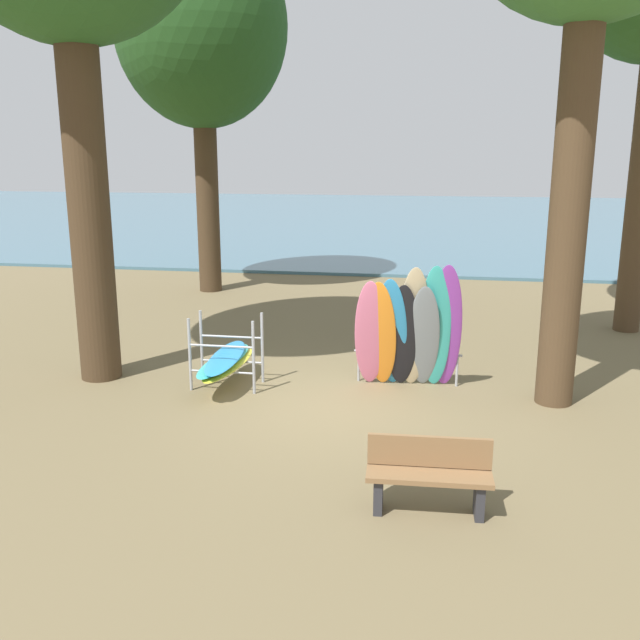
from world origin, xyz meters
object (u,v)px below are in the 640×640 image
(leaning_board_pile, at_px, (409,332))
(park_bench, at_px, (429,474))
(tree_far_left_back, at_px, (201,29))
(board_storage_rack, at_px, (226,360))

(leaning_board_pile, relative_size, park_bench, 1.56)
(tree_far_left_back, relative_size, board_storage_rack, 4.56)
(board_storage_rack, distance_m, park_bench, 5.13)
(tree_far_left_back, distance_m, leaning_board_pile, 11.33)
(park_bench, bearing_deg, tree_far_left_back, 118.56)
(tree_far_left_back, distance_m, park_bench, 14.82)
(board_storage_rack, bearing_deg, tree_far_left_back, 109.84)
(leaning_board_pile, bearing_deg, board_storage_rack, -173.18)
(tree_far_left_back, relative_size, park_bench, 6.86)
(tree_far_left_back, height_order, board_storage_rack, tree_far_left_back)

